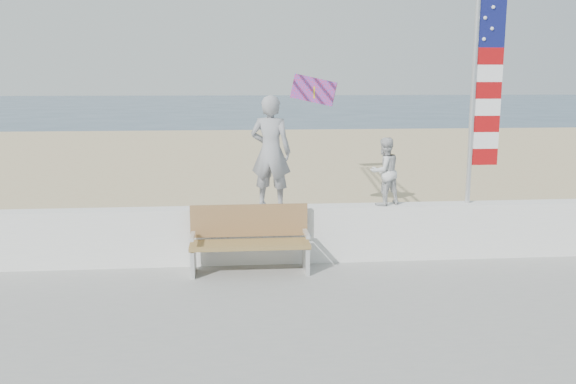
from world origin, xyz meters
name	(u,v)px	position (x,y,z in m)	size (l,w,h in m)	color
ground	(285,320)	(0.00, 0.00, 0.00)	(220.00, 220.00, 0.00)	#2D445B
sand	(257,191)	(0.00, 9.00, 0.04)	(90.00, 40.00, 0.08)	tan
seawall	(274,234)	(0.00, 2.00, 0.63)	(30.00, 0.35, 0.90)	white
adult	(271,152)	(-0.05, 2.00, 1.96)	(0.64, 0.42, 1.75)	gray
child	(384,171)	(1.76, 2.00, 1.62)	(0.53, 0.41, 1.08)	silver
bench	(250,239)	(-0.41, 1.55, 0.69)	(1.80, 0.57, 1.00)	olive
flag	(481,84)	(3.28, 2.00, 2.99)	(0.50, 0.08, 3.50)	silver
parafoil_kite	(315,90)	(1.09, 5.35, 2.84)	(1.01, 0.46, 0.67)	#FE1C35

